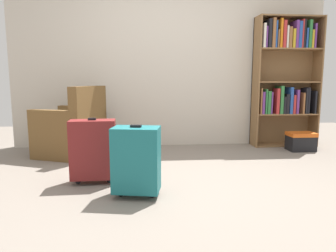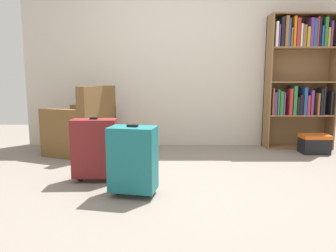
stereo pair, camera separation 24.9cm
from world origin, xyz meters
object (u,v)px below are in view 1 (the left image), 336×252
at_px(mug, 120,150).
at_px(suitcase_teal, 136,160).
at_px(armchair, 73,131).
at_px(suitcase_dark_red, 93,149).
at_px(storage_box, 301,141).
at_px(bookshelf, 285,75).

xyz_separation_m(mug, suitcase_teal, (0.25, -1.58, 0.27)).
relative_size(armchair, suitcase_dark_red, 1.45).
bearing_deg(armchair, suitcase_dark_red, -69.23).
bearing_deg(suitcase_dark_red, storage_box, 23.35).
bearing_deg(armchair, mug, 5.44).
xyz_separation_m(storage_box, suitcase_teal, (-2.26, -1.54, 0.19)).
bearing_deg(suitcase_dark_red, bookshelf, 30.72).
bearing_deg(suitcase_dark_red, armchair, 110.77).
xyz_separation_m(storage_box, suitcase_dark_red, (-2.67, -1.15, 0.19)).
xyz_separation_m(armchair, storage_box, (3.10, 0.01, -0.18)).
xyz_separation_m(mug, storage_box, (2.51, -0.04, 0.09)).
xyz_separation_m(mug, suitcase_dark_red, (-0.16, -1.19, 0.28)).
bearing_deg(storage_box, mug, 179.04).
height_order(bookshelf, suitcase_dark_red, bookshelf).
height_order(bookshelf, mug, bookshelf).
distance_m(storage_box, suitcase_teal, 2.74).
height_order(armchair, storage_box, armchair).
distance_m(mug, suitcase_dark_red, 1.24).
distance_m(storage_box, suitcase_dark_red, 2.91).
height_order(armchair, mug, armchair).
relative_size(armchair, storage_box, 2.52).
distance_m(armchair, storage_box, 3.11).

